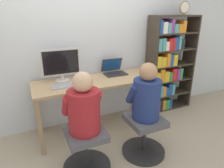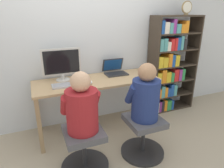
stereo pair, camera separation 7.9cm
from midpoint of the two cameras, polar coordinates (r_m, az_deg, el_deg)
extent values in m
plane|color=tan|center=(2.85, -1.11, -15.50)|extent=(14.00, 14.00, 0.00)
cube|color=silver|center=(2.98, -6.11, 13.09)|extent=(10.00, 0.05, 2.60)
cube|color=tan|center=(2.76, -3.51, 0.90)|extent=(1.70, 0.61, 0.03)
cube|color=#9C7D56|center=(2.56, -19.12, -11.47)|extent=(0.05, 0.05, 0.74)
cube|color=#9C7D56|center=(3.03, 13.08, -5.61)|extent=(0.05, 0.05, 0.74)
cube|color=#9C7D56|center=(3.03, -19.85, -6.42)|extent=(0.05, 0.05, 0.74)
cube|color=#9C7D56|center=(3.44, 8.07, -2.11)|extent=(0.05, 0.05, 0.74)
cylinder|color=beige|center=(2.80, -13.00, 1.20)|extent=(0.19, 0.19, 0.01)
cylinder|color=beige|center=(2.79, -13.06, 1.96)|extent=(0.04, 0.04, 0.06)
cube|color=beige|center=(2.73, -13.41, 6.18)|extent=(0.52, 0.02, 0.36)
cube|color=black|center=(2.72, -13.37, 6.12)|extent=(0.46, 0.01, 0.31)
cube|color=#2D2D30|center=(2.97, 1.99, 2.88)|extent=(0.32, 0.21, 0.02)
cube|color=black|center=(2.97, 1.99, 3.09)|extent=(0.28, 0.16, 0.00)
cube|color=#2D2D30|center=(3.07, 0.93, 5.55)|extent=(0.32, 0.08, 0.20)
cube|color=#19478C|center=(3.06, 0.98, 5.48)|extent=(0.28, 0.07, 0.17)
cube|color=#B2B2B7|center=(2.59, -11.28, -0.19)|extent=(0.43, 0.17, 0.02)
cube|color=#97979C|center=(2.58, -11.30, 0.09)|extent=(0.40, 0.13, 0.00)
ellipsoid|color=silver|center=(2.62, -5.48, 0.59)|extent=(0.06, 0.11, 0.04)
cylinder|color=#262628|center=(2.45, -6.65, -22.13)|extent=(0.53, 0.53, 0.04)
cylinder|color=#262628|center=(2.32, -6.87, -18.32)|extent=(0.05, 0.05, 0.38)
cube|color=#4C4C51|center=(2.18, -7.12, -13.69)|extent=(0.40, 0.42, 0.07)
cylinder|color=#262628|center=(2.66, 9.50, -18.39)|extent=(0.53, 0.53, 0.04)
cylinder|color=#262628|center=(2.53, 9.78, -14.70)|extent=(0.05, 0.05, 0.38)
cube|color=#4C4C51|center=(2.41, 10.10, -10.31)|extent=(0.40, 0.42, 0.07)
cylinder|color=maroon|center=(2.05, -7.43, -7.66)|extent=(0.33, 0.33, 0.45)
sphere|color=tan|center=(1.93, -7.85, 0.65)|extent=(0.20, 0.20, 0.20)
cylinder|color=maroon|center=(2.05, -12.19, -5.93)|extent=(0.09, 0.21, 0.26)
cylinder|color=maroon|center=(2.12, -3.92, -4.65)|extent=(0.09, 0.21, 0.26)
cylinder|color=navy|center=(2.29, 10.50, -4.48)|extent=(0.31, 0.31, 0.47)
sphere|color=#A87A56|center=(2.18, 11.04, 3.32)|extent=(0.20, 0.20, 0.20)
cylinder|color=navy|center=(2.24, 6.50, -2.87)|extent=(0.09, 0.21, 0.27)
cylinder|color=navy|center=(2.39, 12.75, -1.77)|extent=(0.09, 0.21, 0.27)
cube|color=#382D23|center=(3.32, 12.11, 4.68)|extent=(0.02, 0.30, 1.60)
cube|color=#382D23|center=(3.82, 22.18, 5.64)|extent=(0.02, 0.30, 1.60)
cube|color=#382D23|center=(3.82, 16.26, -6.26)|extent=(0.78, 0.29, 0.02)
cube|color=#382D23|center=(3.72, 16.65, -2.63)|extent=(0.78, 0.29, 0.02)
cube|color=#382D23|center=(3.63, 17.06, 1.21)|extent=(0.78, 0.29, 0.02)
cube|color=#382D23|center=(3.55, 17.49, 5.21)|extent=(0.78, 0.29, 0.02)
cube|color=#382D23|center=(3.50, 17.94, 9.37)|extent=(0.78, 0.29, 0.02)
cube|color=#382D23|center=(3.46, 18.42, 13.63)|extent=(0.78, 0.29, 0.02)
cube|color=#382D23|center=(3.45, 18.92, 17.95)|extent=(0.78, 0.29, 0.02)
cube|color=silver|center=(3.58, 12.32, -5.95)|extent=(0.08, 0.26, 0.18)
cube|color=#8C338C|center=(3.59, 13.54, -5.95)|extent=(0.04, 0.18, 0.18)
cube|color=#262628|center=(3.63, 13.99, -5.60)|extent=(0.04, 0.22, 0.19)
cube|color=orange|center=(3.66, 14.77, -5.48)|extent=(0.05, 0.22, 0.19)
cube|color=#2D8C47|center=(3.71, 15.67, -5.37)|extent=(0.09, 0.22, 0.17)
cube|color=#1E4C9E|center=(3.75, 16.50, -5.14)|extent=(0.04, 0.23, 0.17)
cube|color=#1E4C9E|center=(3.44, 12.84, -2.47)|extent=(0.06, 0.17, 0.16)
cube|color=orange|center=(3.48, 13.42, -2.28)|extent=(0.04, 0.20, 0.16)
cube|color=teal|center=(3.51, 14.14, -1.81)|extent=(0.06, 0.21, 0.20)
cube|color=orange|center=(3.53, 15.15, -1.97)|extent=(0.06, 0.17, 0.17)
cube|color=#1E4C9E|center=(3.57, 15.88, -2.00)|extent=(0.05, 0.17, 0.15)
cube|color=#1E4C9E|center=(3.60, 16.68, -1.43)|extent=(0.06, 0.17, 0.20)
cube|color=teal|center=(3.67, 17.17, -1.21)|extent=(0.06, 0.24, 0.19)
cube|color=gold|center=(3.37, 13.20, 1.93)|extent=(0.08, 0.21, 0.18)
cube|color=orange|center=(3.42, 14.33, 2.48)|extent=(0.08, 0.23, 0.22)
cube|color=gold|center=(3.47, 15.63, 2.21)|extent=(0.09, 0.20, 0.17)
cube|color=#2D8C47|center=(3.53, 16.55, 2.25)|extent=(0.06, 0.22, 0.15)
cube|color=red|center=(3.58, 17.43, 2.81)|extent=(0.09, 0.25, 0.20)
cube|color=#8C338C|center=(3.61, 18.65, 2.78)|extent=(0.06, 0.21, 0.20)
cube|color=#2D8C47|center=(3.65, 19.44, 2.85)|extent=(0.06, 0.20, 0.19)
cube|color=gold|center=(3.31, 13.35, 6.35)|extent=(0.08, 0.25, 0.18)
cube|color=gold|center=(3.35, 14.81, 6.23)|extent=(0.09, 0.21, 0.16)
cube|color=orange|center=(3.41, 15.93, 6.83)|extent=(0.07, 0.23, 0.21)
cube|color=#1E4C9E|center=(3.44, 16.86, 6.64)|extent=(0.06, 0.21, 0.19)
cube|color=gold|center=(3.48, 17.99, 6.57)|extent=(0.08, 0.18, 0.18)
cube|color=teal|center=(3.24, 13.78, 10.86)|extent=(0.06, 0.21, 0.19)
cube|color=teal|center=(3.27, 15.00, 10.89)|extent=(0.06, 0.18, 0.19)
cube|color=silver|center=(3.32, 15.78, 10.47)|extent=(0.06, 0.20, 0.14)
cube|color=red|center=(3.37, 16.55, 10.87)|extent=(0.06, 0.23, 0.18)
cube|color=red|center=(3.40, 17.50, 10.96)|extent=(0.05, 0.21, 0.19)
cube|color=#1E4C9E|center=(3.43, 18.30, 10.99)|extent=(0.06, 0.20, 0.20)
cube|color=teal|center=(3.47, 19.12, 11.15)|extent=(0.05, 0.20, 0.21)
cube|color=#262628|center=(3.51, 19.97, 10.74)|extent=(0.06, 0.18, 0.16)
cube|color=#1E4C9E|center=(3.22, 13.98, 15.56)|extent=(0.05, 0.24, 0.19)
cube|color=silver|center=(3.26, 14.99, 15.32)|extent=(0.08, 0.24, 0.17)
cube|color=teal|center=(3.29, 16.44, 15.10)|extent=(0.06, 0.19, 0.15)
cube|color=#8C338C|center=(3.35, 16.99, 15.58)|extent=(0.05, 0.24, 0.21)
cube|color=teal|center=(3.40, 17.92, 14.95)|extent=(0.08, 0.25, 0.14)
cube|color=orange|center=(3.45, 19.23, 14.82)|extent=(0.07, 0.22, 0.13)
cube|color=orange|center=(3.48, 20.32, 15.15)|extent=(0.06, 0.20, 0.18)
cube|color=olive|center=(3.43, 21.02, 18.08)|extent=(0.06, 0.03, 0.02)
cylinder|color=olive|center=(3.43, 21.24, 19.77)|extent=(0.18, 0.02, 0.18)
cylinder|color=silver|center=(3.42, 21.39, 19.75)|extent=(0.16, 0.00, 0.16)
camera|label=1|loc=(0.04, -89.14, 0.31)|focal=32.00mm
camera|label=2|loc=(0.04, 90.86, -0.31)|focal=32.00mm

